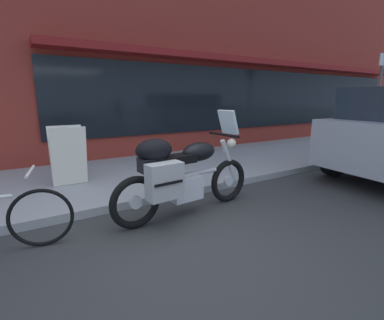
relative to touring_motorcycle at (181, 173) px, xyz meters
The scene contains 6 objects.
ground_plane 0.98m from the touring_motorcycle, 114.32° to the right, with size 80.00×80.00×0.00m, color #333333.
storefront_building 7.18m from the touring_motorcycle, 35.04° to the left, with size 19.63×0.90×6.47m.
sidewalk_curb 8.96m from the touring_motorcycle, 13.90° to the left, with size 30.00×3.10×0.12m.
touring_motorcycle is the anchor object (origin of this frame).
sandwich_board_sign 2.22m from the touring_motorcycle, 119.52° to the left, with size 0.55×0.42×1.00m.
parking_sign_pole 7.18m from the touring_motorcycle, ahead, with size 0.44×0.07×2.69m.
Camera 1 is at (-1.45, -2.42, 1.58)m, focal length 26.22 mm.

